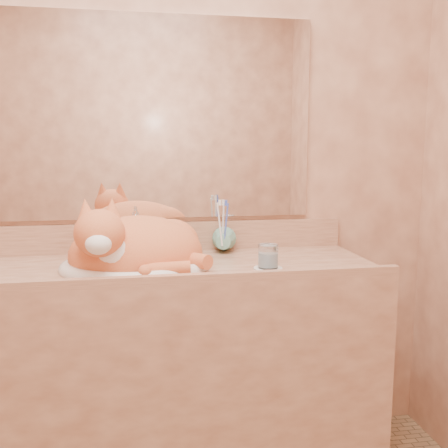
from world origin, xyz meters
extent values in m
cube|color=#965D44|center=(0.00, 1.00, 1.25)|extent=(2.40, 0.02, 2.50)
cube|color=white|center=(0.00, 0.99, 1.39)|extent=(1.30, 0.02, 0.80)
imported|color=#69A994|center=(0.12, 0.80, 0.93)|extent=(0.08, 0.08, 0.17)
imported|color=#69A994|center=(0.27, 0.87, 0.90)|extent=(0.12, 0.12, 0.09)
cylinder|color=white|center=(0.38, 0.59, 0.85)|extent=(0.10, 0.10, 0.01)
cylinder|color=white|center=(0.38, 0.59, 0.90)|extent=(0.07, 0.07, 0.08)
camera|label=1|loc=(-0.06, -1.06, 1.27)|focal=40.00mm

